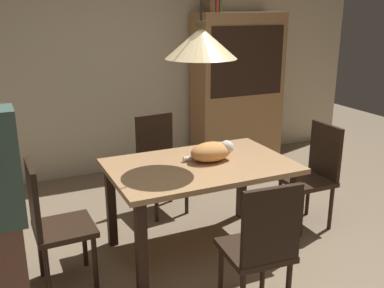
% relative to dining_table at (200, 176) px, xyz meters
% --- Properties ---
extents(ground, '(10.00, 10.00, 0.00)m').
position_rel_dining_table_xyz_m(ground, '(0.04, -0.50, -0.65)').
color(ground, '#847056').
extents(back_wall, '(6.40, 0.10, 2.90)m').
position_rel_dining_table_xyz_m(back_wall, '(0.04, 2.15, 0.80)').
color(back_wall, beige).
rests_on(back_wall, ground).
extents(dining_table, '(1.40, 0.90, 0.75)m').
position_rel_dining_table_xyz_m(dining_table, '(0.00, 0.00, 0.00)').
color(dining_table, tan).
rests_on(dining_table, ground).
extents(chair_left_side, '(0.41, 0.41, 0.93)m').
position_rel_dining_table_xyz_m(chair_left_side, '(-1.13, -0.00, -0.14)').
color(chair_left_side, black).
rests_on(chair_left_side, ground).
extents(chair_right_side, '(0.41, 0.41, 0.93)m').
position_rel_dining_table_xyz_m(chair_right_side, '(1.13, -0.00, -0.14)').
color(chair_right_side, black).
rests_on(chair_right_side, ground).
extents(chair_near_front, '(0.43, 0.43, 0.93)m').
position_rel_dining_table_xyz_m(chair_near_front, '(-0.01, -0.88, -0.14)').
color(chair_near_front, black).
rests_on(chair_near_front, ground).
extents(chair_far_back, '(0.44, 0.44, 0.93)m').
position_rel_dining_table_xyz_m(chair_far_back, '(-0.01, 0.88, -0.14)').
color(chair_far_back, black).
rests_on(chair_far_back, ground).
extents(cat_sleeping, '(0.39, 0.24, 0.16)m').
position_rel_dining_table_xyz_m(cat_sleeping, '(0.12, 0.03, 0.18)').
color(cat_sleeping, '#E59951').
rests_on(cat_sleeping, dining_table).
extents(pendant_lamp, '(0.52, 0.52, 1.30)m').
position_rel_dining_table_xyz_m(pendant_lamp, '(-0.00, 0.00, 1.01)').
color(pendant_lamp, beige).
extents(hutch_bookcase, '(1.12, 0.45, 1.85)m').
position_rel_dining_table_xyz_m(hutch_bookcase, '(1.39, 1.82, 0.24)').
color(hutch_bookcase, '#A87A4C').
rests_on(hutch_bookcase, ground).
extents(book_brown_thick, '(0.06, 0.24, 0.22)m').
position_rel_dining_table_xyz_m(book_brown_thick, '(0.97, 1.82, 1.31)').
color(book_brown_thick, brown).
rests_on(book_brown_thick, hutch_bookcase).
extents(book_green_slim, '(0.03, 0.20, 0.26)m').
position_rel_dining_table_xyz_m(book_green_slim, '(1.09, 1.82, 1.33)').
color(book_green_slim, '#427A4C').
rests_on(book_green_slim, hutch_bookcase).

